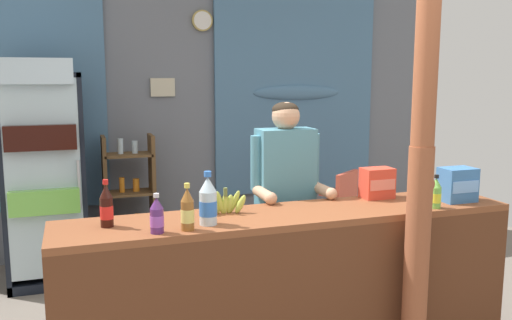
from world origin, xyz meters
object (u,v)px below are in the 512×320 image
at_px(stall_counter, 298,281).
at_px(soda_bottle_lime_soda, 436,194).
at_px(snack_box_crackers, 377,183).
at_px(drink_fridge, 44,162).
at_px(snack_box_biscuit, 457,185).
at_px(banana_bunch, 226,204).
at_px(soda_bottle_iced_tea, 187,210).
at_px(plastic_lawn_chair, 335,208).
at_px(soda_bottle_cola, 106,207).
at_px(soda_bottle_grape_soda, 157,216).
at_px(timber_post, 422,157).
at_px(soda_bottle_water, 208,202).
at_px(shopkeeper, 286,189).
at_px(bottle_shelf_rack, 130,197).

xyz_separation_m(stall_counter, soda_bottle_lime_soda, (0.87, -0.08, 0.47)).
distance_m(stall_counter, snack_box_crackers, 0.88).
distance_m(drink_fridge, snack_box_biscuit, 3.29).
bearing_deg(banana_bunch, snack_box_biscuit, -6.87).
relative_size(drink_fridge, snack_box_biscuit, 8.80).
xyz_separation_m(drink_fridge, snack_box_crackers, (2.12, -1.81, 0.03)).
bearing_deg(snack_box_biscuit, banana_bunch, 173.13).
relative_size(stall_counter, soda_bottle_iced_tea, 10.96).
relative_size(plastic_lawn_chair, snack_box_crackers, 4.22).
xyz_separation_m(soda_bottle_cola, soda_bottle_grape_soda, (0.24, -0.20, -0.02)).
distance_m(snack_box_biscuit, snack_box_crackers, 0.50).
bearing_deg(plastic_lawn_chair, timber_post, -105.07).
height_order(stall_counter, soda_bottle_grape_soda, soda_bottle_grape_soda).
relative_size(stall_counter, timber_post, 0.99).
bearing_deg(soda_bottle_cola, soda_bottle_lime_soda, -6.61).
relative_size(plastic_lawn_chair, soda_bottle_lime_soda, 4.16).
bearing_deg(soda_bottle_water, snack_box_crackers, 12.35).
xyz_separation_m(timber_post, snack_box_crackers, (0.06, 0.54, -0.26)).
relative_size(drink_fridge, shopkeeper, 1.19).
bearing_deg(snack_box_crackers, banana_bunch, -176.31).
distance_m(shopkeeper, soda_bottle_iced_tea, 1.05).
height_order(timber_post, shopkeeper, timber_post).
bearing_deg(banana_bunch, soda_bottle_iced_tea, -136.57).
relative_size(plastic_lawn_chair, snack_box_biscuit, 3.96).
distance_m(drink_fridge, bottle_shelf_rack, 0.88).
xyz_separation_m(shopkeeper, snack_box_crackers, (0.52, -0.32, 0.07)).
distance_m(drink_fridge, soda_bottle_cola, 1.98).
xyz_separation_m(plastic_lawn_chair, shopkeeper, (-1.04, -1.27, 0.51)).
bearing_deg(soda_bottle_water, soda_bottle_cola, 165.84).
height_order(timber_post, bottle_shelf_rack, timber_post).
bearing_deg(soda_bottle_iced_tea, soda_bottle_lime_soda, -0.75).
relative_size(soda_bottle_cola, soda_bottle_lime_soda, 1.25).
relative_size(bottle_shelf_rack, soda_bottle_cola, 4.75).
bearing_deg(shopkeeper, stall_counter, -104.78).
relative_size(plastic_lawn_chair, soda_bottle_iced_tea, 3.43).
relative_size(snack_box_biscuit, banana_bunch, 0.81).
height_order(soda_bottle_cola, soda_bottle_lime_soda, soda_bottle_cola).
bearing_deg(timber_post, soda_bottle_grape_soda, 171.92).
relative_size(soda_bottle_cola, snack_box_crackers, 1.26).
bearing_deg(snack_box_biscuit, soda_bottle_grape_soda, -177.39).
bearing_deg(soda_bottle_grape_soda, snack_box_biscuit, 2.61).
height_order(soda_bottle_iced_tea, banana_bunch, soda_bottle_iced_tea).
distance_m(timber_post, bottle_shelf_rack, 3.04).
height_order(stall_counter, snack_box_biscuit, snack_box_biscuit).
distance_m(stall_counter, soda_bottle_water, 0.74).
height_order(timber_post, snack_box_biscuit, timber_post).
relative_size(shopkeeper, soda_bottle_water, 5.45).
bearing_deg(bottle_shelf_rack, stall_counter, -73.04).
bearing_deg(stall_counter, shopkeeper, 75.22).
relative_size(stall_counter, banana_bunch, 10.21).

